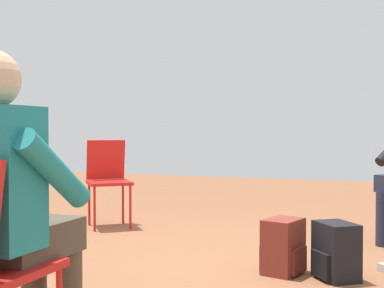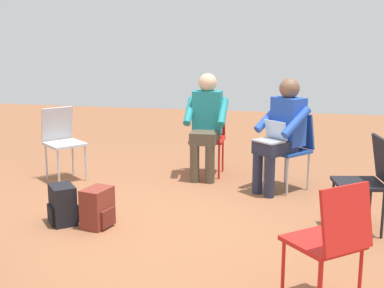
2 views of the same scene
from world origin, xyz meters
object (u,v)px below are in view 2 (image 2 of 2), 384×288
object	(u,v)px
chair_northeast	(292,145)
chair_north	(208,134)
person_in_teal	(206,120)
backpack_near_laptop_user	(97,210)
chair_southeast	(331,237)
person_with_laptop	(282,129)
backpack_by_empty_chair	(63,207)
chair_northwest	(62,138)
chair_east	(367,177)

from	to	relation	value
chair_northeast	chair_north	bearing A→B (deg)	16.78
person_in_teal	backpack_near_laptop_user	world-z (taller)	person_in_teal
chair_southeast	person_with_laptop	size ratio (longest dim) A/B	0.69
backpack_by_empty_chair	chair_northwest	bearing A→B (deg)	114.80
person_with_laptop	person_in_teal	xyz separation A→B (m)	(-0.91, 0.41, 0.00)
chair_east	person_with_laptop	distance (m)	1.34
chair_northeast	person_with_laptop	bearing A→B (deg)	90.00
chair_east	backpack_near_laptop_user	world-z (taller)	chair_east
chair_east	chair_northwest	bearing A→B (deg)	61.56
chair_southeast	person_in_teal	xyz separation A→B (m)	(-1.32, 2.94, 0.20)
chair_east	chair_southeast	bearing A→B (deg)	154.64
chair_northeast	chair_east	bearing A→B (deg)	160.14
chair_northwest	backpack_by_empty_chair	distance (m)	1.58
chair_southeast	chair_northeast	distance (m)	2.68
backpack_near_laptop_user	chair_northeast	bearing A→B (deg)	43.22
chair_southeast	chair_north	bearing A→B (deg)	72.05
chair_east	backpack_near_laptop_user	bearing A→B (deg)	87.99
chair_southeast	chair_north	size ratio (longest dim) A/B	1.00
person_with_laptop	chair_northwest	bearing A→B (deg)	41.23
chair_southeast	chair_east	bearing A→B (deg)	34.85
backpack_near_laptop_user	chair_southeast	bearing A→B (deg)	-28.85
chair_southeast	person_with_laptop	xyz separation A→B (m)	(-0.42, 2.53, 0.20)
chair_southeast	person_in_teal	bearing A→B (deg)	73.16
chair_northeast	person_in_teal	bearing A→B (deg)	25.03
chair_north	person_in_teal	distance (m)	0.26
person_in_teal	chair_east	bearing A→B (deg)	137.96
chair_east	chair_north	bearing A→B (deg)	34.70
chair_east	chair_northwest	distance (m)	3.49
person_with_laptop	backpack_by_empty_chair	size ratio (longest dim) A/B	3.44
chair_north	backpack_by_empty_chair	world-z (taller)	chair_north
chair_northwest	chair_northeast	bearing A→B (deg)	133.75
chair_north	person_in_teal	size ratio (longest dim) A/B	0.69
chair_east	chair_southeast	distance (m)	1.52
person_with_laptop	person_in_teal	world-z (taller)	same
chair_northeast	chair_northwest	world-z (taller)	same
backpack_by_empty_chair	chair_northeast	bearing A→B (deg)	37.69
person_in_teal	backpack_near_laptop_user	bearing A→B (deg)	69.56
chair_northeast	person_with_laptop	xyz separation A→B (m)	(-0.11, -0.13, 0.20)
chair_northeast	chair_northwest	xyz separation A→B (m)	(-2.66, -0.16, 0.00)
chair_southeast	chair_northeast	xyz separation A→B (m)	(-0.30, 2.66, 0.00)
chair_northwest	person_in_teal	size ratio (longest dim) A/B	0.69
chair_east	chair_southeast	world-z (taller)	same
person_with_laptop	chair_southeast	bearing A→B (deg)	139.92
chair_northeast	chair_northwest	bearing A→B (deg)	43.98
person_with_laptop	chair_north	bearing A→B (deg)	8.10
chair_northeast	person_with_laptop	world-z (taller)	person_with_laptop
chair_north	chair_northwest	distance (m)	1.75
chair_northwest	backpack_by_empty_chair	world-z (taller)	chair_northwest
chair_southeast	backpack_by_empty_chair	xyz separation A→B (m)	(-2.32, 1.10, -0.34)
chair_north	chair_northwest	world-z (taller)	same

